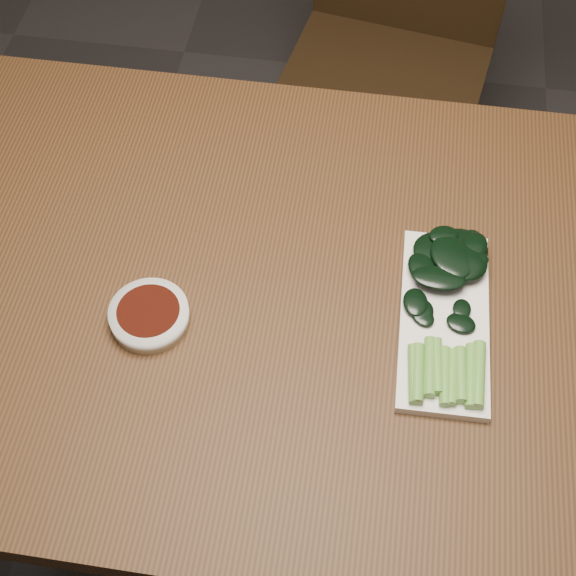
{
  "coord_description": "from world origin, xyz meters",
  "views": [
    {
      "loc": [
        0.06,
        -0.61,
        1.66
      ],
      "look_at": [
        -0.03,
        -0.01,
        0.76
      ],
      "focal_mm": 50.0,
      "sensor_mm": 36.0,
      "label": 1
    }
  ],
  "objects": [
    {
      "name": "ground",
      "position": [
        0.0,
        0.0,
        0.0
      ],
      "size": [
        6.0,
        6.0,
        0.0
      ],
      "primitive_type": "plane",
      "color": "#282626",
      "rests_on": "ground"
    },
    {
      "name": "table",
      "position": [
        0.0,
        0.0,
        0.68
      ],
      "size": [
        1.4,
        0.8,
        0.75
      ],
      "color": "#3F2612",
      "rests_on": "ground"
    },
    {
      "name": "chair_far",
      "position": [
        0.08,
        0.85,
        0.49
      ],
      "size": [
        0.5,
        0.5,
        0.89
      ],
      "rotation": [
        0.0,
        0.0,
        -0.17
      ],
      "color": "black",
      "rests_on": "ground"
    },
    {
      "name": "sauce_bowl",
      "position": [
        -0.2,
        -0.08,
        0.76
      ],
      "size": [
        0.1,
        0.1,
        0.03
      ],
      "color": "white",
      "rests_on": "table"
    },
    {
      "name": "serving_plate",
      "position": [
        0.18,
        -0.03,
        0.76
      ],
      "size": [
        0.12,
        0.28,
        0.01
      ],
      "rotation": [
        0.0,
        0.0,
        0.02
      ],
      "color": "white",
      "rests_on": "table"
    },
    {
      "name": "gai_lan",
      "position": [
        0.19,
        0.01,
        0.78
      ],
      "size": [
        0.13,
        0.29,
        0.03
      ],
      "color": "#5E9E36",
      "rests_on": "serving_plate"
    }
  ]
}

